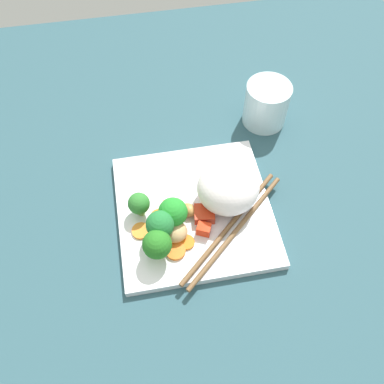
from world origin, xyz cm
name	(u,v)px	position (x,y,z in cm)	size (l,w,h in cm)	color
ground_plane	(194,216)	(0.00, 0.00, -1.00)	(110.00, 110.00, 2.00)	#2D525C
square_plate	(194,210)	(0.00, 0.00, 0.69)	(24.03, 24.03, 1.39)	white
rice_mound	(228,188)	(-5.40, -0.60, 4.93)	(9.66, 9.29, 7.08)	white
broccoli_floret_0	(160,225)	(5.78, 4.04, 4.93)	(4.16, 4.16, 5.81)	#559249
broccoli_floret_1	(139,204)	(8.40, -0.71, 4.02)	(3.37, 3.37, 4.43)	#6FA451
broccoli_floret_2	(157,245)	(6.58, 6.92, 4.75)	(4.26, 4.26, 5.61)	#78BD54
broccoli_floret_3	(173,212)	(3.57, 1.93, 4.39)	(4.45, 4.45, 5.48)	#629539
carrot_slice_0	(176,251)	(4.04, 6.88, 1.68)	(2.97, 2.97, 0.57)	orange
carrot_slice_1	(186,242)	(2.23, 5.78, 1.61)	(2.46, 2.46, 0.44)	orange
carrot_slice_2	(141,231)	(8.73, 2.64, 1.61)	(2.79, 2.79, 0.45)	orange
carrot_slice_3	(160,218)	(5.63, 1.02, 1.75)	(2.98, 2.98, 0.72)	orange
pepper_chunk_0	(170,209)	(3.81, -0.06, 2.31)	(2.07, 2.15, 1.84)	red
pepper_chunk_1	(204,214)	(-1.28, 1.76, 2.21)	(3.13, 2.91, 1.64)	red
pepper_chunk_2	(204,229)	(-0.68, 4.42, 2.30)	(2.03, 1.61, 1.81)	red
chicken_piece_0	(175,232)	(3.72, 4.26, 2.68)	(3.80, 3.55, 2.58)	tan
chicken_piece_1	(189,210)	(0.99, 0.67, 2.29)	(2.62, 2.08, 1.79)	#BE8042
chopstick_pair	(233,228)	(-5.16, 4.75, 1.76)	(19.20, 17.57, 0.74)	brown
drinking_glass	(266,104)	(-16.37, -17.56, 4.03)	(7.94, 7.94, 8.07)	silver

